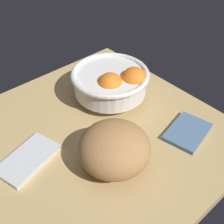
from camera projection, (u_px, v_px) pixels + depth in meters
ground_plane at (97, 136)px, 78.20cm from camera, size 64.46×65.77×3.00cm
fruit_bowl at (113, 82)px, 84.70cm from camera, size 23.06×23.06×10.95cm
bread_loaf at (114, 148)px, 65.82cm from camera, size 19.51×19.49×10.78cm
napkin_folded at (187, 132)px, 76.58cm from camera, size 14.19×11.29×1.17cm
napkin_spare at (28, 159)px, 69.49cm from camera, size 16.52×12.09×1.34cm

